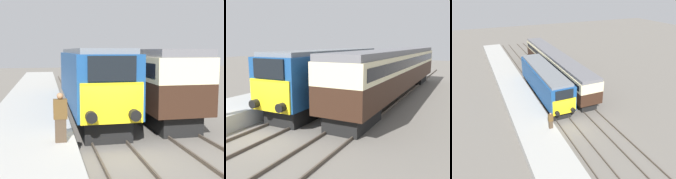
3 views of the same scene
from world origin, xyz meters
TOP-DOWN VIEW (x-y plane):
  - ground_plane at (0.00, 0.00)m, footprint 120.00×120.00m
  - platform_left at (-3.30, 8.00)m, footprint 3.50×50.00m
  - rails_near_track at (0.00, 5.00)m, footprint 1.51×60.00m
  - rails_far_track at (3.40, 5.00)m, footprint 1.50×60.00m
  - locomotive at (0.00, 6.58)m, footprint 2.70×12.51m
  - passenger_carriage at (3.40, 11.71)m, footprint 2.75×21.50m

SIDE VIEW (x-z plane):
  - ground_plane at x=0.00m, z-range 0.00..0.00m
  - rails_near_track at x=0.00m, z-range 0.00..0.14m
  - rails_far_track at x=3.40m, z-range 0.00..0.14m
  - platform_left at x=-3.30m, z-range 0.00..0.87m
  - locomotive at x=0.00m, z-range 0.20..4.12m
  - passenger_carriage at x=3.40m, z-range 0.44..4.33m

